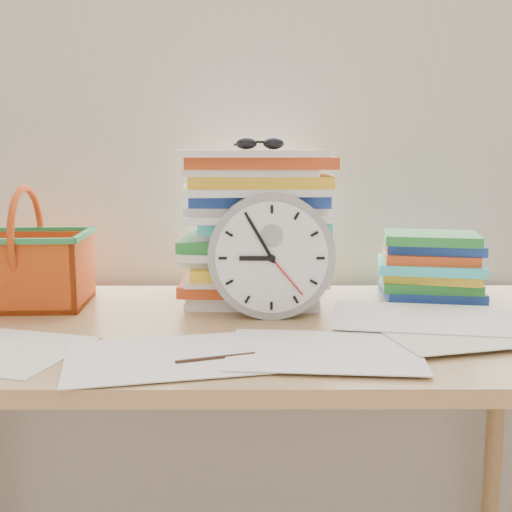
{
  "coord_description": "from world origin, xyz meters",
  "views": [
    {
      "loc": [
        0.04,
        0.38,
        1.09
      ],
      "look_at": [
        0.04,
        1.6,
        0.88
      ],
      "focal_mm": 45.0,
      "sensor_mm": 36.0,
      "label": 1
    }
  ],
  "objects_px": {
    "basket": "(27,248)",
    "book_stack": "(431,265)",
    "desk": "(234,360)",
    "clock": "(271,256)",
    "paper_stack": "(254,226)"
  },
  "relations": [
    {
      "from": "basket",
      "to": "book_stack",
      "type": "bearing_deg",
      "value": 2.27
    },
    {
      "from": "book_stack",
      "to": "desk",
      "type": "bearing_deg",
      "value": -153.4
    },
    {
      "from": "desk",
      "to": "basket",
      "type": "xyz_separation_m",
      "value": [
        -0.45,
        0.15,
        0.2
      ]
    },
    {
      "from": "basket",
      "to": "desk",
      "type": "bearing_deg",
      "value": -20.88
    },
    {
      "from": "clock",
      "to": "basket",
      "type": "xyz_separation_m",
      "value": [
        -0.53,
        0.1,
        0.0
      ]
    },
    {
      "from": "desk",
      "to": "clock",
      "type": "xyz_separation_m",
      "value": [
        0.07,
        0.05,
        0.2
      ]
    },
    {
      "from": "book_stack",
      "to": "basket",
      "type": "distance_m",
      "value": 0.9
    },
    {
      "from": "paper_stack",
      "to": "book_stack",
      "type": "distance_m",
      "value": 0.42
    },
    {
      "from": "desk",
      "to": "book_stack",
      "type": "bearing_deg",
      "value": 26.6
    },
    {
      "from": "basket",
      "to": "clock",
      "type": "bearing_deg",
      "value": -13.19
    },
    {
      "from": "clock",
      "to": "basket",
      "type": "relative_size",
      "value": 0.99
    },
    {
      "from": "clock",
      "to": "book_stack",
      "type": "height_order",
      "value": "clock"
    },
    {
      "from": "paper_stack",
      "to": "book_stack",
      "type": "xyz_separation_m",
      "value": [
        0.41,
        0.03,
        -0.09
      ]
    },
    {
      "from": "desk",
      "to": "book_stack",
      "type": "height_order",
      "value": "book_stack"
    },
    {
      "from": "paper_stack",
      "to": "clock",
      "type": "bearing_deg",
      "value": -76.68
    }
  ]
}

